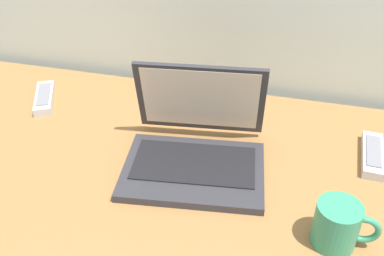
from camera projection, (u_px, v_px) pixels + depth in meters
The scene contains 5 objects.
desk at pixel (190, 176), 0.99m from camera, with size 1.60×0.76×0.03m.
laptop at pixel (196, 145), 0.98m from camera, with size 0.34×0.31×0.21m.
coffee_mug at pixel (338, 225), 0.79m from camera, with size 0.12×0.08×0.09m.
remote_control_near at pixel (373, 155), 1.01m from camera, with size 0.06×0.16×0.02m.
remote_control_far at pixel (44, 98), 1.22m from camera, with size 0.11×0.16×0.02m.
Camera 1 is at (0.19, -0.72, 0.67)m, focal length 40.83 mm.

